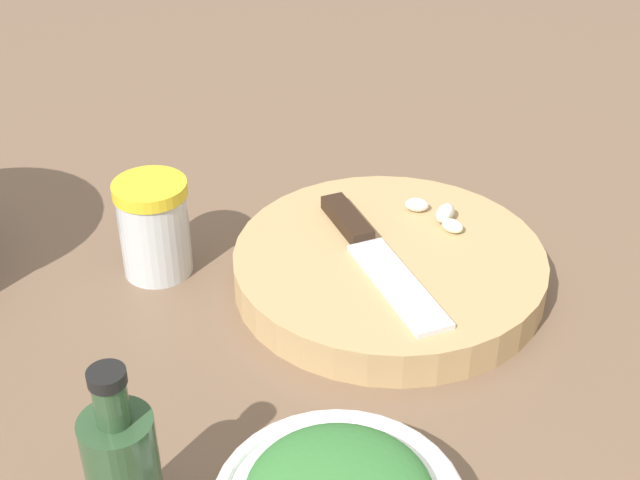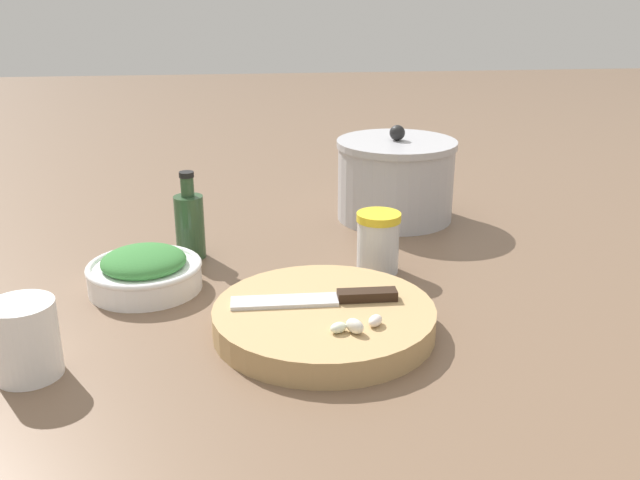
% 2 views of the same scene
% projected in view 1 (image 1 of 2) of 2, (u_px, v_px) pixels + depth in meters
% --- Properties ---
extents(ground_plane, '(5.00, 5.00, 0.00)m').
position_uv_depth(ground_plane, '(282.00, 323.00, 0.77)').
color(ground_plane, brown).
extents(cutting_board, '(0.28, 0.28, 0.03)m').
position_uv_depth(cutting_board, '(389.00, 268.00, 0.81)').
color(cutting_board, tan).
rests_on(cutting_board, ground_plane).
extents(chef_knife, '(0.21, 0.04, 0.01)m').
position_uv_depth(chef_knife, '(372.00, 251.00, 0.79)').
color(chef_knife, black).
rests_on(chef_knife, cutting_board).
extents(garlic_cloves, '(0.07, 0.04, 0.02)m').
position_uv_depth(garlic_cloves, '(439.00, 214.00, 0.84)').
color(garlic_cloves, silver).
rests_on(garlic_cloves, cutting_board).
extents(spice_jar, '(0.07, 0.07, 0.09)m').
position_uv_depth(spice_jar, '(154.00, 227.00, 0.81)').
color(spice_jar, silver).
rests_on(spice_jar, ground_plane).
extents(oil_bottle, '(0.05, 0.05, 0.14)m').
position_uv_depth(oil_bottle, '(124.00, 474.00, 0.55)').
color(oil_bottle, '#2D4C2D').
rests_on(oil_bottle, ground_plane).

